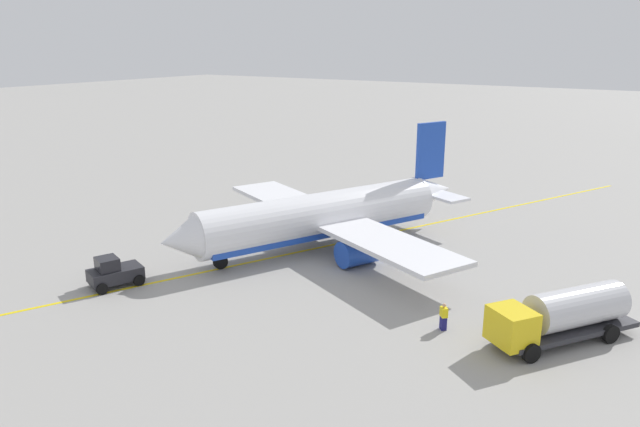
% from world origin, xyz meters
% --- Properties ---
extents(ground_plane, '(400.00, 400.00, 0.00)m').
position_xyz_m(ground_plane, '(0.00, 0.00, 0.00)').
color(ground_plane, '#9E9B96').
extents(airplane, '(27.25, 28.11, 9.74)m').
position_xyz_m(airplane, '(-0.43, 0.20, 2.69)').
color(airplane, white).
rests_on(airplane, ground).
extents(fuel_tanker, '(9.20, 7.42, 3.15)m').
position_xyz_m(fuel_tanker, '(6.32, 20.65, 1.71)').
color(fuel_tanker, '#2D2D33').
rests_on(fuel_tanker, ground).
extents(pushback_tug, '(4.08, 3.37, 2.20)m').
position_xyz_m(pushback_tug, '(14.88, -7.87, 1.01)').
color(pushback_tug, '#232328').
rests_on(pushback_tug, ground).
extents(refueling_worker, '(0.63, 0.62, 1.71)m').
position_xyz_m(refueling_worker, '(8.58, 14.39, 0.82)').
color(refueling_worker, navy).
rests_on(refueling_worker, ground).
extents(safety_cone_nose, '(0.65, 0.65, 0.72)m').
position_xyz_m(safety_cone_nose, '(11.85, -9.57, 0.36)').
color(safety_cone_nose, '#F2590F').
rests_on(safety_cone_nose, ground).
extents(taxi_line_marking, '(76.22, 35.11, 0.01)m').
position_xyz_m(taxi_line_marking, '(0.00, 0.00, 0.01)').
color(taxi_line_marking, yellow).
rests_on(taxi_line_marking, ground).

